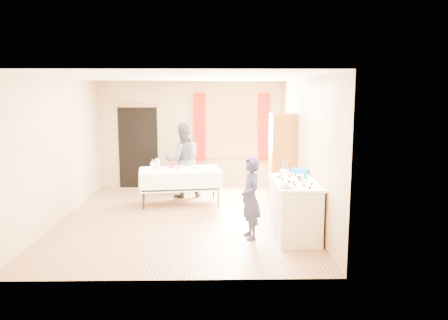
{
  "coord_description": "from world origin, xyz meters",
  "views": [
    {
      "loc": [
        0.6,
        -7.94,
        2.32
      ],
      "look_at": [
        0.76,
        0.0,
        1.1
      ],
      "focal_mm": 35.0,
      "sensor_mm": 36.0,
      "label": 1
    }
  ],
  "objects_px": {
    "cabinet": "(282,159)",
    "woman": "(183,160)",
    "chair": "(184,180)",
    "girl": "(251,198)",
    "party_table": "(180,183)",
    "counter": "(294,208)"
  },
  "relations": [
    {
      "from": "party_table",
      "to": "girl",
      "type": "relative_size",
      "value": 1.35
    },
    {
      "from": "woman",
      "to": "cabinet",
      "type": "bearing_deg",
      "value": 148.71
    },
    {
      "from": "cabinet",
      "to": "chair",
      "type": "bearing_deg",
      "value": 151.15
    },
    {
      "from": "chair",
      "to": "girl",
      "type": "distance_m",
      "value": 3.6
    },
    {
      "from": "chair",
      "to": "woman",
      "type": "bearing_deg",
      "value": -74.49
    },
    {
      "from": "counter",
      "to": "woman",
      "type": "relative_size",
      "value": 0.87
    },
    {
      "from": "girl",
      "to": "woman",
      "type": "bearing_deg",
      "value": -169.3
    },
    {
      "from": "cabinet",
      "to": "party_table",
      "type": "height_order",
      "value": "cabinet"
    },
    {
      "from": "chair",
      "to": "party_table",
      "type": "bearing_deg",
      "value": -77.08
    },
    {
      "from": "chair",
      "to": "woman",
      "type": "height_order",
      "value": "woman"
    },
    {
      "from": "counter",
      "to": "chair",
      "type": "relative_size",
      "value": 1.49
    },
    {
      "from": "cabinet",
      "to": "woman",
      "type": "xyz_separation_m",
      "value": [
        -2.11,
        0.7,
        -0.12
      ]
    },
    {
      "from": "counter",
      "to": "party_table",
      "type": "distance_m",
      "value": 2.92
    },
    {
      "from": "cabinet",
      "to": "woman",
      "type": "relative_size",
      "value": 1.14
    },
    {
      "from": "party_table",
      "to": "girl",
      "type": "height_order",
      "value": "girl"
    },
    {
      "from": "cabinet",
      "to": "woman",
      "type": "bearing_deg",
      "value": 161.68
    },
    {
      "from": "cabinet",
      "to": "party_table",
      "type": "distance_m",
      "value": 2.2
    },
    {
      "from": "cabinet",
      "to": "girl",
      "type": "xyz_separation_m",
      "value": [
        -0.83,
        -2.16,
        -0.29
      ]
    },
    {
      "from": "party_table",
      "to": "counter",
      "type": "bearing_deg",
      "value": -53.77
    },
    {
      "from": "counter",
      "to": "chair",
      "type": "distance_m",
      "value": 3.8
    },
    {
      "from": "girl",
      "to": "counter",
      "type": "bearing_deg",
      "value": 87.01
    },
    {
      "from": "cabinet",
      "to": "party_table",
      "type": "xyz_separation_m",
      "value": [
        -2.14,
        0.06,
        -0.51
      ]
    }
  ]
}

